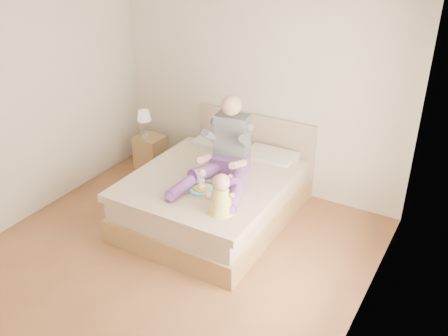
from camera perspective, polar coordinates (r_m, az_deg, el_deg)
The scene contains 7 objects.
room at distance 4.67m, azimuth -6.84°, elevation 3.75°, with size 4.02×4.22×2.71m.
bed at distance 6.05m, azimuth -0.81°, elevation -2.84°, with size 1.70×2.18×1.00m.
nightstand at distance 7.30m, azimuth -8.37°, elevation 1.83°, with size 0.42×0.38×0.48m.
lamp at distance 7.08m, azimuth -9.12°, elevation 5.77°, with size 0.20×0.20×0.40m.
adult at distance 5.68m, azimuth 0.21°, elevation 1.61°, with size 0.80×1.20×0.96m.
tray at distance 5.47m, azimuth -1.70°, elevation -2.48°, with size 0.51×0.45×0.12m.
baby at distance 5.04m, azimuth -0.31°, elevation -3.32°, with size 0.34×0.40×0.44m.
Camera 1 is at (2.69, -3.38, 3.38)m, focal length 40.00 mm.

